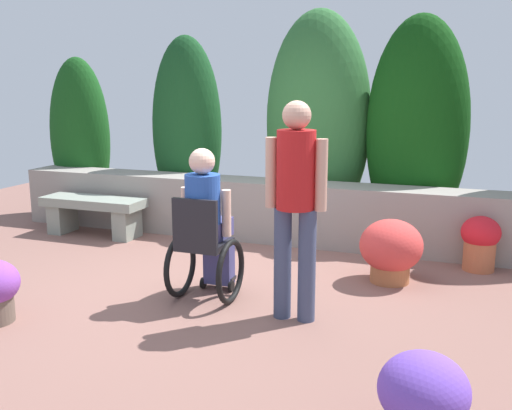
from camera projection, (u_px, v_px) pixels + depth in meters
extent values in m
plane|color=#825950|center=(215.00, 288.00, 5.36)|extent=(11.49, 11.49, 0.00)
cube|color=gray|center=(276.00, 211.00, 6.94)|extent=(6.87, 0.51, 0.72)
ellipsoid|color=#154917|center=(80.00, 137.00, 8.25)|extent=(0.91, 0.64, 2.23)
ellipsoid|color=#16461F|center=(187.00, 130.00, 7.82)|extent=(0.98, 0.69, 2.49)
ellipsoid|color=#306B33|center=(318.00, 122.00, 7.31)|extent=(1.34, 0.94, 2.76)
ellipsoid|color=#0F4110|center=(417.00, 130.00, 6.82)|extent=(1.19, 0.83, 2.65)
cube|color=gray|center=(63.00, 218.00, 7.35)|extent=(0.20, 0.37, 0.37)
cube|color=gray|center=(127.00, 224.00, 7.03)|extent=(0.20, 0.37, 0.37)
cube|color=gray|center=(93.00, 202.00, 7.14)|extent=(1.31, 0.44, 0.11)
cube|color=black|center=(205.00, 244.00, 4.97)|extent=(0.40, 0.40, 0.06)
cube|color=black|center=(195.00, 223.00, 4.76)|extent=(0.40, 0.04, 0.40)
cube|color=black|center=(220.00, 277.00, 5.35)|extent=(0.28, 0.12, 0.03)
torus|color=black|center=(180.00, 266.00, 5.10)|extent=(0.05, 0.56, 0.56)
torus|color=black|center=(231.00, 272.00, 4.94)|extent=(0.05, 0.56, 0.56)
cylinder|color=black|center=(203.00, 283.00, 5.34)|extent=(0.03, 0.10, 0.10)
cylinder|color=black|center=(231.00, 286.00, 5.25)|extent=(0.03, 0.10, 0.10)
cube|color=#434279|center=(209.00, 229.00, 5.04)|extent=(0.30, 0.40, 0.16)
cube|color=#434279|center=(219.00, 261.00, 5.29)|extent=(0.26, 0.14, 0.43)
cylinder|color=#264EA7|center=(203.00, 204.00, 4.88)|extent=(0.30, 0.30, 0.50)
cylinder|color=beige|center=(186.00, 210.00, 5.01)|extent=(0.08, 0.08, 0.40)
cylinder|color=beige|center=(226.00, 213.00, 4.89)|extent=(0.08, 0.08, 0.40)
sphere|color=beige|center=(202.00, 161.00, 4.80)|extent=(0.22, 0.22, 0.22)
cylinder|color=#3D4663|center=(283.00, 263.00, 4.60)|extent=(0.14, 0.14, 0.90)
cylinder|color=#3D4663|center=(307.00, 266.00, 4.53)|extent=(0.14, 0.14, 0.90)
cylinder|color=red|center=(296.00, 170.00, 4.41)|extent=(0.30, 0.30, 0.61)
cylinder|color=tan|center=(271.00, 173.00, 4.48)|extent=(0.09, 0.09, 0.55)
cylinder|color=tan|center=(321.00, 175.00, 4.35)|extent=(0.09, 0.09, 0.55)
sphere|color=tan|center=(297.00, 115.00, 4.33)|extent=(0.22, 0.22, 0.22)
ellipsoid|color=#153D0D|center=(423.00, 401.00, 3.00)|extent=(0.33, 0.33, 0.14)
ellipsoid|color=#6F45C0|center=(423.00, 390.00, 2.98)|extent=(0.47, 0.47, 0.39)
cylinder|color=#AD653C|center=(390.00, 271.00, 5.50)|extent=(0.37, 0.37, 0.22)
ellipsoid|color=#345519|center=(391.00, 253.00, 5.47)|extent=(0.41, 0.41, 0.18)
ellipsoid|color=#D73E3C|center=(391.00, 246.00, 5.45)|extent=(0.59, 0.59, 0.50)
cylinder|color=#B7603C|center=(479.00, 256.00, 5.84)|extent=(0.31, 0.31, 0.30)
ellipsoid|color=#1E4A1B|center=(481.00, 237.00, 5.80)|extent=(0.34, 0.34, 0.12)
ellipsoid|color=red|center=(481.00, 232.00, 5.79)|extent=(0.39, 0.39, 0.33)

